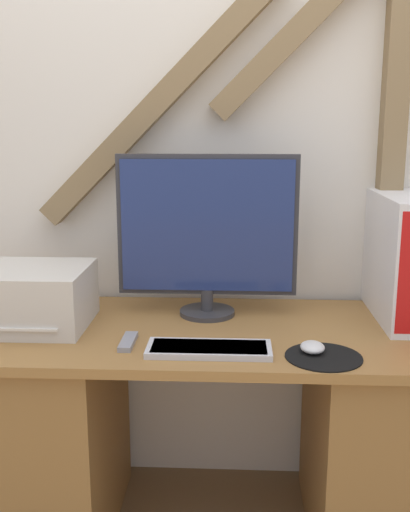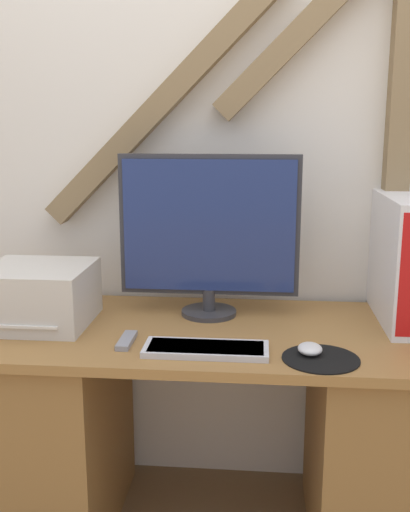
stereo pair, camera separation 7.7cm
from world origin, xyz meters
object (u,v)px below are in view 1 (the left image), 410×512
Objects in this scene: computer_tower at (408,258)px; printer at (35,297)px; keyboard at (211,349)px; mouse at (312,347)px; monitor at (207,230)px; remote_control at (128,342)px.

printer is at bearing -173.41° from computer_tower.
mouse is at bearing 1.00° from keyboard.
monitor is 0.45m from keyboard.
printer is (-0.86, 0.20, 0.08)m from mouse.
computer_tower is 3.22× the size of remote_control.
computer_tower reaches higher than remote_control.
monitor is 1.68× the size of keyboard.
monitor is 7.23× the size of mouse.
monitor is at bearing 53.40° from remote_control.
monitor reaches higher than keyboard.
keyboard is 0.62m from printer.
mouse is 0.59× the size of remote_control.
keyboard is 0.79× the size of computer_tower.
keyboard is 0.25m from remote_control.
computer_tower reaches higher than keyboard.
remote_control is at bearing -126.60° from monitor.
remote_control is (-0.25, 0.05, -0.00)m from keyboard.
remote_control is (0.33, -0.16, -0.09)m from printer.
monitor reaches higher than computer_tower.
computer_tower is (0.64, 0.35, 0.20)m from keyboard.
keyboard is at bearing -179.00° from mouse.
mouse is 0.52m from computer_tower.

